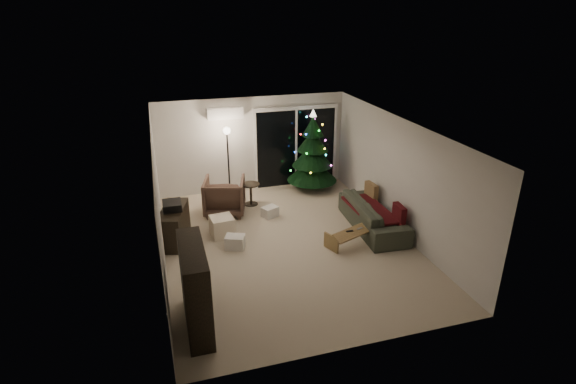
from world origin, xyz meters
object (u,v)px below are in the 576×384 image
object	(u,v)px
sofa	(373,215)
coffee_table	(356,238)
bookshelf	(184,290)
christmas_tree	(312,150)
media_cabinet	(174,225)
armchair	(225,196)

from	to	relation	value
sofa	coffee_table	xyz separation A→B (m)	(-0.72, -0.67, -0.14)
bookshelf	christmas_tree	size ratio (longest dim) A/B	0.63
media_cabinet	armchair	bearing A→B (deg)	56.05
armchair	sofa	world-z (taller)	armchair
bookshelf	christmas_tree	bearing A→B (deg)	40.29
sofa	coffee_table	size ratio (longest dim) A/B	1.93
armchair	bookshelf	bearing A→B (deg)	87.48
armchair	sofa	xyz separation A→B (m)	(3.05, -1.75, -0.11)
sofa	coffee_table	distance (m)	0.99
sofa	coffee_table	world-z (taller)	sofa
sofa	bookshelf	bearing A→B (deg)	121.14
armchair	coffee_table	size ratio (longest dim) A/B	0.83
media_cabinet	coffee_table	xyz separation A→B (m)	(3.58, -1.31, -0.19)
coffee_table	christmas_tree	distance (m)	3.42
media_cabinet	coffee_table	size ratio (longest dim) A/B	1.04
armchair	sofa	bearing A→B (deg)	165.01
armchair	christmas_tree	xyz separation A→B (m)	(2.52, 0.88, 0.65)
sofa	coffee_table	bearing A→B (deg)	136.15
media_cabinet	sofa	xyz separation A→B (m)	(4.30, -0.64, -0.05)
armchair	sofa	size ratio (longest dim) A/B	0.43
christmas_tree	sofa	bearing A→B (deg)	-78.59
bookshelf	media_cabinet	bearing A→B (deg)	77.99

